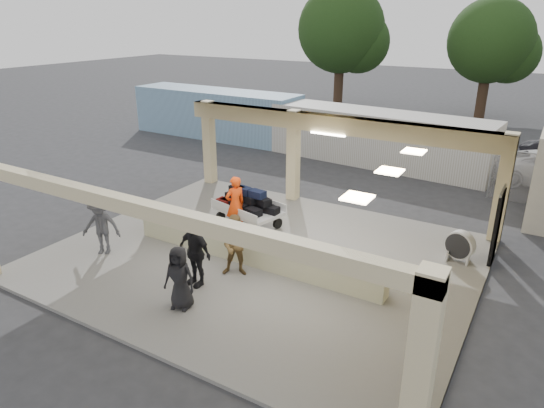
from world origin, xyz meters
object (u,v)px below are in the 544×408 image
Objects in this scene: baggage_counter at (252,247)px; passenger_b at (195,252)px; passenger_c at (101,226)px; passenger_a at (237,246)px; drum_fan at (460,245)px; container_blue at (216,114)px; luggage_cart at (248,204)px; baggage_handler at (235,204)px; container_white at (369,137)px; passenger_d at (180,278)px.

passenger_b is (-0.61, -1.77, 0.46)m from baggage_counter.
passenger_a is at bearing -13.61° from passenger_c.
drum_fan is 0.09× the size of container_blue.
baggage_counter is 16.40m from container_blue.
luggage_cart is 2.68× the size of drum_fan.
passenger_c is (-4.14, -1.77, 0.40)m from baggage_counter.
baggage_handler is 14.16m from container_blue.
passenger_a is at bearing -80.70° from container_white.
passenger_a is 0.92× the size of passenger_b.
drum_fan is at bearing -50.42° from container_white.
passenger_d is at bearing -123.95° from passenger_a.
drum_fan is at bearing 1.11° from passenger_c.
passenger_d is at bearing -82.28° from container_white.
baggage_counter is 4.69× the size of passenger_a.
passenger_b reaches higher than luggage_cart.
container_white is 9.74m from container_blue.
baggage_counter is at bearing -40.85° from luggage_cart.
baggage_counter is at bearing 66.22° from passenger_a.
container_blue reaches higher than passenger_d.
passenger_b is at bearing -122.94° from drum_fan.
container_blue is at bearing 134.19° from passenger_b.
passenger_b is 17.41m from container_blue.
baggage_counter is 2.29m from baggage_handler.
baggage_handler reaches higher than drum_fan.
container_white is (-0.65, 14.70, 0.36)m from passenger_d.
passenger_c is 1.10× the size of passenger_d.
container_blue is at bearing 165.69° from drum_fan.
luggage_cart is 4.74m from passenger_c.
passenger_a is at bearing 62.89° from baggage_handler.
baggage_counter is at bearing -3.68° from passenger_c.
container_white reaches higher than drum_fan.
drum_fan is 0.49× the size of passenger_b.
passenger_a reaches higher than passenger_d.
container_blue is at bearing -113.35° from baggage_handler.
passenger_a is (1.67, -2.33, -0.08)m from baggage_handler.
luggage_cart is 0.71m from baggage_handler.
container_blue is at bearing 130.30° from baggage_counter.
passenger_d is at bearing -115.39° from drum_fan.
luggage_cart is 6.76m from drum_fan.
container_white reaches higher than luggage_cart.
passenger_c is (-9.26, -4.91, 0.39)m from drum_fan.
passenger_b is at bearing 44.39° from baggage_handler.
baggage_handler is at bearing -49.92° from container_blue.
baggage_counter is 2.73m from luggage_cart.
passenger_a reaches higher than baggage_counter.
passenger_a is at bearing -87.13° from baggage_counter.
drum_fan is 7.55m from passenger_b.
luggage_cart is 1.32× the size of passenger_b.
container_blue is at bearing 112.11° from passenger_d.
passenger_c is at bearing 166.58° from passenger_a.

